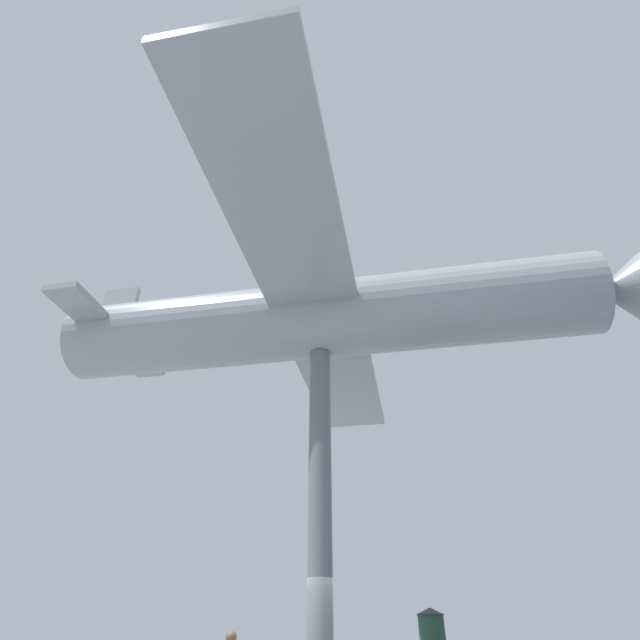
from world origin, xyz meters
The scene contains 2 objects.
support_pylon_central centered at (0.00, 0.00, 3.94)m, with size 0.54×0.54×7.88m.
suspended_airplane centered at (-0.05, 0.28, 8.97)m, with size 16.42×16.05×2.96m.
Camera 1 is at (11.06, 4.02, 1.41)m, focal length 28.00 mm.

